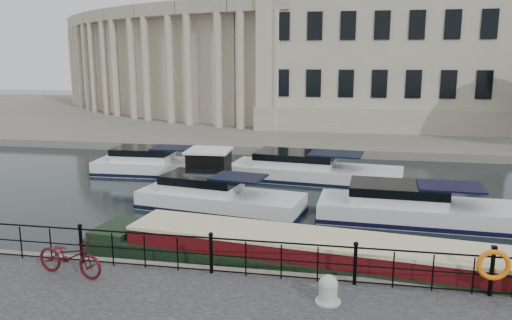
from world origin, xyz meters
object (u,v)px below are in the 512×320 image
(life_ring_post, at_px, (493,266))
(narrowboat, at_px, (337,265))
(harbour_hut, at_px, (209,172))
(bicycle, at_px, (70,256))
(mooring_bollard, at_px, (328,290))

(life_ring_post, relative_size, narrowboat, 0.08)
(harbour_hut, bearing_deg, narrowboat, -55.96)
(life_ring_post, height_order, harbour_hut, harbour_hut)
(bicycle, bearing_deg, life_ring_post, -74.92)
(narrowboat, relative_size, harbour_hut, 5.73)
(bicycle, relative_size, life_ring_post, 1.59)
(life_ring_post, height_order, narrowboat, life_ring_post)
(mooring_bollard, distance_m, narrowboat, 2.87)
(bicycle, height_order, narrowboat, bicycle)
(bicycle, distance_m, mooring_bollard, 7.21)
(harbour_hut, bearing_deg, life_ring_post, -47.83)
(bicycle, bearing_deg, mooring_bollard, -81.10)
(narrowboat, bearing_deg, life_ring_post, -17.01)
(life_ring_post, xyz_separation_m, narrowboat, (-3.92, 1.76, -1.03))
(mooring_bollard, height_order, life_ring_post, life_ring_post)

